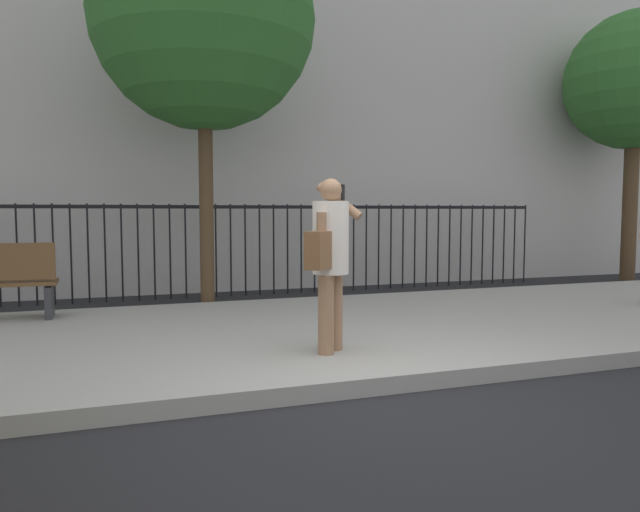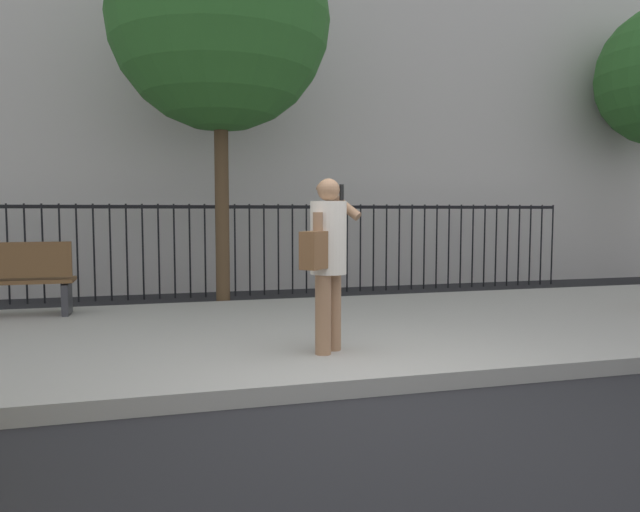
# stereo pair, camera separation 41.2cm
# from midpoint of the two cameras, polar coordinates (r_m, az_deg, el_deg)

# --- Properties ---
(ground_plane) EXTENTS (60.00, 60.00, 0.00)m
(ground_plane) POSITION_cam_midpoint_polar(r_m,az_deg,el_deg) (4.88, 7.79, -13.36)
(ground_plane) COLOR black
(sidewalk) EXTENTS (28.00, 4.40, 0.15)m
(sidewalk) POSITION_cam_midpoint_polar(r_m,az_deg,el_deg) (6.87, 0.57, -7.44)
(sidewalk) COLOR #9E9B93
(sidewalk) RESTS_ON ground
(building_facade) EXTENTS (28.00, 4.00, 11.63)m
(building_facade) POSITION_cam_midpoint_polar(r_m,az_deg,el_deg) (13.61, -7.24, 22.91)
(building_facade) COLOR #BCB7B2
(building_facade) RESTS_ON ground
(iron_fence) EXTENTS (12.03, 0.04, 1.60)m
(iron_fence) POSITION_cam_midpoint_polar(r_m,az_deg,el_deg) (10.35, -4.99, 1.81)
(iron_fence) COLOR black
(iron_fence) RESTS_ON ground
(pedestrian_on_phone) EXTENTS (0.68, 0.68, 1.63)m
(pedestrian_on_phone) POSITION_cam_midpoint_polar(r_m,az_deg,el_deg) (5.49, 2.83, 0.34)
(pedestrian_on_phone) COLOR #936B4C
(pedestrian_on_phone) RESTS_ON sidewalk
(street_bench) EXTENTS (1.60, 0.45, 0.95)m
(street_bench) POSITION_cam_midpoint_polar(r_m,az_deg,el_deg) (8.21, -26.93, -1.91)
(street_bench) COLOR brown
(street_bench) RESTS_ON sidewalk
(street_tree_mid) EXTENTS (3.22, 3.22, 5.87)m
(street_tree_mid) POSITION_cam_midpoint_polar(r_m,az_deg,el_deg) (9.31, -8.34, 21.63)
(street_tree_mid) COLOR #4C3823
(street_tree_mid) RESTS_ON ground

